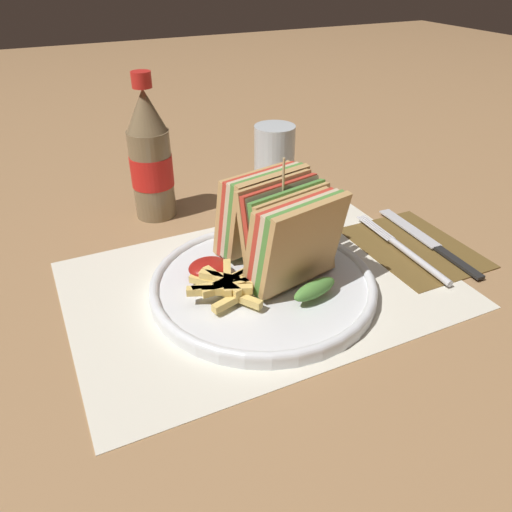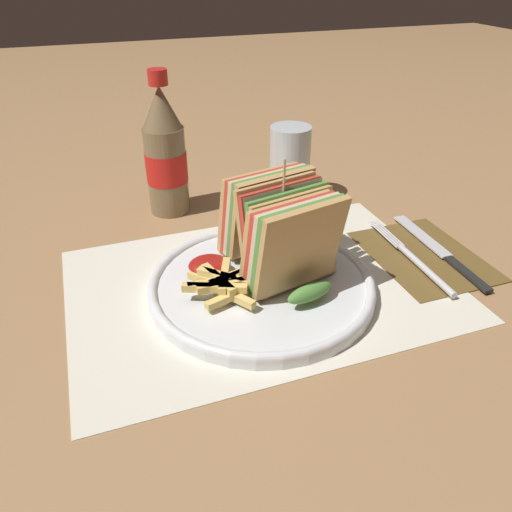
{
  "view_description": "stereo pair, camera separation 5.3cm",
  "coord_description": "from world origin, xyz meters",
  "views": [
    {
      "loc": [
        -0.24,
        -0.46,
        0.37
      ],
      "look_at": [
        -0.02,
        0.01,
        0.04
      ],
      "focal_mm": 35.0,
      "sensor_mm": 36.0,
      "label": 1
    },
    {
      "loc": [
        -0.19,
        -0.48,
        0.37
      ],
      "look_at": [
        -0.02,
        0.01,
        0.04
      ],
      "focal_mm": 35.0,
      "sensor_mm": 36.0,
      "label": 2
    }
  ],
  "objects": [
    {
      "name": "glass_near",
      "position": [
        0.12,
        0.23,
        0.05
      ],
      "size": [
        0.07,
        0.07,
        0.12
      ],
      "color": "silver",
      "rests_on": "ground_plane"
    },
    {
      "name": "placemat",
      "position": [
        -0.01,
        0.01,
        0.0
      ],
      "size": [
        0.47,
        0.33,
        0.0
      ],
      "color": "silver",
      "rests_on": "ground_plane"
    },
    {
      "name": "knife",
      "position": [
        0.25,
        -0.01,
        0.01
      ],
      "size": [
        0.02,
        0.21,
        0.0
      ],
      "rotation": [
        0.0,
        0.0,
        -0.04
      ],
      "color": "black",
      "rests_on": "napkin"
    },
    {
      "name": "ground_plane",
      "position": [
        0.0,
        0.0,
        0.0
      ],
      "size": [
        4.0,
        4.0,
        0.0
      ],
      "primitive_type": "plane",
      "color": "#9E754C"
    },
    {
      "name": "fries_pile",
      "position": [
        -0.07,
        -0.02,
        0.03
      ],
      "size": [
        0.1,
        0.1,
        0.02
      ],
      "color": "#E5C166",
      "rests_on": "plate_main"
    },
    {
      "name": "club_sandwich",
      "position": [
        0.01,
        0.01,
        0.07
      ],
      "size": [
        0.13,
        0.19,
        0.15
      ],
      "color": "tan",
      "rests_on": "plate_main"
    },
    {
      "name": "ketchup_blob",
      "position": [
        -0.07,
        0.03,
        0.03
      ],
      "size": [
        0.05,
        0.04,
        0.02
      ],
      "color": "maroon",
      "rests_on": "plate_main"
    },
    {
      "name": "plate_main",
      "position": [
        -0.02,
        -0.01,
        0.01
      ],
      "size": [
        0.28,
        0.28,
        0.02
      ],
      "color": "white",
      "rests_on": "ground_plane"
    },
    {
      "name": "fork",
      "position": [
        0.2,
        -0.03,
        0.01
      ],
      "size": [
        0.02,
        0.2,
        0.01
      ],
      "rotation": [
        0.0,
        0.0,
        -0.04
      ],
      "color": "silver",
      "rests_on": "napkin"
    },
    {
      "name": "napkin",
      "position": [
        0.22,
        -0.01,
        0.0
      ],
      "size": [
        0.14,
        0.18,
        0.0
      ],
      "color": "brown",
      "rests_on": "ground_plane"
    },
    {
      "name": "coke_bottle_near",
      "position": [
        -0.08,
        0.25,
        0.09
      ],
      "size": [
        0.06,
        0.06,
        0.22
      ],
      "color": "#7A6647",
      "rests_on": "ground_plane"
    }
  ]
}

